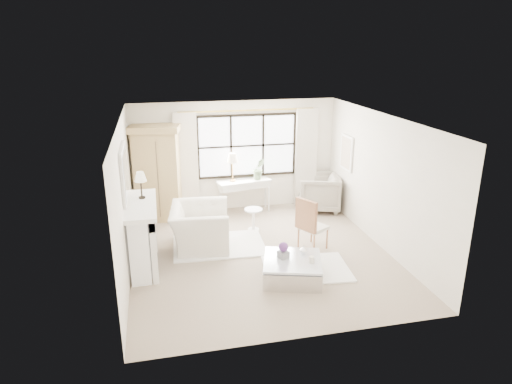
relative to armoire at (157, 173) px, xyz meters
The scene contains 32 objects.
floor 3.28m from the armoire, 52.05° to the right, with size 5.50×5.50×0.00m, color gray.
ceiling 3.45m from the armoire, 52.05° to the right, with size 5.50×5.50×0.00m, color white.
wall_back 1.93m from the armoire, ahead, with size 5.00×5.00×0.00m, color white.
wall_front 5.51m from the armoire, 69.93° to the right, with size 5.00×5.00×0.00m, color silver.
wall_left 2.51m from the armoire, 104.11° to the right, with size 5.50×5.50×0.00m, color white.
wall_right 5.02m from the armoire, 28.91° to the right, with size 5.50×5.50×0.00m, color beige.
window_pane 2.26m from the armoire, ahead, with size 2.40×0.02×1.50m, color white.
window_frame 2.26m from the armoire, ahead, with size 2.50×0.04×1.50m, color black, non-canonical shape.
curtain_rod 2.57m from the armoire, ahead, with size 0.04×0.04×3.30m, color #B2913D.
curtain_left 0.73m from the armoire, 18.10° to the left, with size 0.55×0.10×2.47m, color silver.
curtain_right 3.70m from the armoire, ahead, with size 0.55×0.10×2.47m, color beige.
fireplace 2.50m from the armoire, 98.98° to the right, with size 0.58×1.66×1.26m.
mirror_frame 2.59m from the armoire, 103.45° to the right, with size 0.05×1.15×0.95m, color silver.
mirror_glass 2.58m from the armoire, 102.77° to the right, with size 0.02×1.00×0.80m, color silver.
art_frame 4.44m from the armoire, ahead, with size 0.04×0.62×0.82m, color white.
art_canvas 4.42m from the armoire, ahead, with size 0.01×0.52×0.72m, color #C3AE97.
mantel_lamp 2.23m from the armoire, 98.39° to the right, with size 0.22×0.22×0.51m.
armoire is the anchor object (origin of this frame).
console_table 2.18m from the armoire, ahead, with size 1.36×0.67×0.80m.
console_lamp 1.79m from the armoire, ahead, with size 0.28×0.28×0.69m.
orchid_plant 2.43m from the armoire, ahead, with size 0.29×0.24×0.53m, color #5E7950.
side_table 2.48m from the armoire, 30.61° to the right, with size 0.40×0.40×0.51m.
rug_left 2.45m from the armoire, 58.46° to the right, with size 1.86×1.31×0.03m, color white.
rug_right 4.28m from the armoire, 51.37° to the right, with size 1.56×1.17×0.03m, color white.
club_armchair 2.06m from the armoire, 66.59° to the right, with size 1.32×1.15×0.86m, color white.
wingback_chair 3.98m from the armoire, ahead, with size 0.97×0.99×0.90m, color gray.
french_chair 3.90m from the armoire, 38.75° to the right, with size 0.66×0.66×1.08m.
coffee_table 4.24m from the armoire, 57.62° to the right, with size 1.24×1.24×0.38m.
planter_box 4.04m from the armoire, 58.60° to the right, with size 0.17×0.17×0.12m, color slate.
planter_flowers 4.01m from the armoire, 58.60° to the right, with size 0.17×0.17×0.17m, color #5E2F75.
pillar_candle 4.51m from the armoire, 55.98° to the right, with size 0.09×0.09×0.12m, color beige.
coffee_vase 4.19m from the armoire, 53.22° to the right, with size 0.15×0.15×0.15m, color silver.
Camera 1 is at (-1.91, -8.00, 4.04)m, focal length 32.00 mm.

